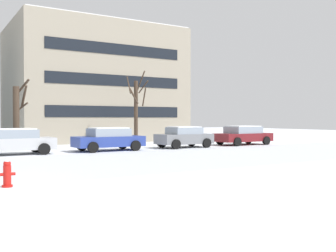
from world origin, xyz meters
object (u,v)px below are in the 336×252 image
Objects in this scene: parked_car_silver at (14,141)px; parked_car_maroon at (243,135)px; parked_car_blue at (109,139)px; parked_car_gray at (184,137)px; fire_hydrant at (7,173)px.

parked_car_silver is 16.34m from parked_car_maroon.
parked_car_silver is 0.99× the size of parked_car_blue.
parked_car_gray reaches higher than parked_car_maroon.
parked_car_gray is (10.89, -0.29, 0.00)m from parked_car_silver.
fire_hydrant is at bearing -125.30° from parked_car_blue.
fire_hydrant is at bearing -141.09° from parked_car_gray.
parked_car_blue is at bearing -179.83° from parked_car_maroon.
parked_car_gray is at bearing -1.53° from parked_car_silver.
parked_car_gray reaches higher than parked_car_blue.
fire_hydrant is 16.62m from parked_car_gray.
parked_car_maroon reaches higher than parked_car_blue.
parked_car_silver reaches higher than fire_hydrant.
parked_car_gray is 5.45m from parked_car_maroon.
parked_car_maroon is at bearing 29.99° from fire_hydrant.
parked_car_silver and parked_car_maroon have the same top height.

